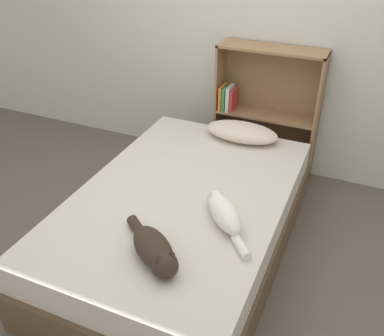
{
  "coord_description": "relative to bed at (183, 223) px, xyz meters",
  "views": [
    {
      "loc": [
        0.95,
        -2.04,
        2.08
      ],
      "look_at": [
        0.0,
        0.15,
        0.59
      ],
      "focal_mm": 40.0,
      "sensor_mm": 36.0,
      "label": 1
    }
  ],
  "objects": [
    {
      "name": "ground_plane",
      "position": [
        0.0,
        0.0,
        -0.24
      ],
      "size": [
        8.0,
        8.0,
        0.0
      ],
      "primitive_type": "plane",
      "color": "brown"
    },
    {
      "name": "wall_back",
      "position": [
        0.0,
        1.39,
        1.01
      ],
      "size": [
        8.0,
        0.06,
        2.5
      ],
      "color": "silver",
      "rests_on": "ground_plane"
    },
    {
      "name": "bed",
      "position": [
        0.0,
        0.0,
        0.0
      ],
      "size": [
        1.32,
        2.03,
        0.49
      ],
      "color": "brown",
      "rests_on": "ground_plane"
    },
    {
      "name": "pillow",
      "position": [
        0.12,
        0.85,
        0.31
      ],
      "size": [
        0.57,
        0.28,
        0.13
      ],
      "color": "beige",
      "rests_on": "bed"
    },
    {
      "name": "cat_light",
      "position": [
        0.34,
        -0.17,
        0.31
      ],
      "size": [
        0.41,
        0.45,
        0.14
      ],
      "rotation": [
        0.0,
        0.0,
        2.28
      ],
      "color": "white",
      "rests_on": "bed"
    },
    {
      "name": "cat_dark",
      "position": [
        0.12,
        -0.61,
        0.31
      ],
      "size": [
        0.45,
        0.4,
        0.16
      ],
      "rotation": [
        0.0,
        0.0,
        5.61
      ],
      "color": "#33281E",
      "rests_on": "bed"
    },
    {
      "name": "bookshelf",
      "position": [
        0.19,
        1.27,
        0.33
      ],
      "size": [
        0.85,
        0.26,
        1.13
      ],
      "color": "#8E6B47",
      "rests_on": "ground_plane"
    }
  ]
}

